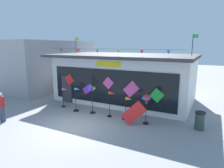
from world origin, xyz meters
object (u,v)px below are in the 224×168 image
object	(u,v)px
wind_spinner_far_left	(65,93)
wind_spinner_left	(77,99)
kite_shop_building	(125,77)
person_mid_plaza	(2,107)
wind_spinner_right	(128,107)
wind_spinner_far_right	(146,100)
wind_spinner_center_right	(111,99)
wind_spinner_center_left	(92,96)
trash_bin	(200,121)
display_kite_on_ground	(134,113)

from	to	relation	value
wind_spinner_far_left	wind_spinner_left	world-z (taller)	wind_spinner_left
kite_shop_building	person_mid_plaza	bearing A→B (deg)	-119.57
kite_shop_building	wind_spinner_right	size ratio (longest dim) A/B	7.71
wind_spinner_far_right	person_mid_plaza	xyz separation A→B (m)	(-7.29, -3.45, -0.51)
kite_shop_building	wind_spinner_center_right	bearing A→B (deg)	-77.56
kite_shop_building	wind_spinner_right	bearing A→B (deg)	-64.06
wind_spinner_center_right	person_mid_plaza	xyz separation A→B (m)	(-5.12, -3.50, -0.25)
wind_spinner_center_left	wind_spinner_center_right	size ratio (longest dim) A/B	1.16
wind_spinner_far_right	trash_bin	xyz separation A→B (m)	(2.68, 0.57, -0.89)
wind_spinner_far_left	wind_spinner_center_left	bearing A→B (deg)	-3.67
wind_spinner_far_left	wind_spinner_center_right	xyz separation A→B (m)	(3.77, -0.19, 0.09)
wind_spinner_center_right	wind_spinner_far_right	bearing A→B (deg)	-1.30
wind_spinner_center_left	wind_spinner_right	xyz separation A→B (m)	(2.41, 0.02, -0.37)
wind_spinner_far_right	person_mid_plaza	size ratio (longest dim) A/B	1.00
kite_shop_building	wind_spinner_left	world-z (taller)	kite_shop_building
wind_spinner_center_right	wind_spinner_right	bearing A→B (deg)	3.52
kite_shop_building	wind_spinner_center_left	world-z (taller)	kite_shop_building
wind_spinner_far_left	wind_spinner_center_left	size ratio (longest dim) A/B	0.76
wind_spinner_left	wind_spinner_right	distance (m)	3.52
wind_spinner_center_right	display_kite_on_ground	size ratio (longest dim) A/B	1.24
wind_spinner_left	person_mid_plaza	size ratio (longest dim) A/B	0.94
wind_spinner_center_right	person_mid_plaza	distance (m)	6.21
wind_spinner_far_right	person_mid_plaza	distance (m)	8.08
wind_spinner_far_right	kite_shop_building	bearing A→B (deg)	127.15
person_mid_plaza	trash_bin	size ratio (longest dim) A/B	1.79
wind_spinner_far_left	wind_spinner_far_right	bearing A→B (deg)	-2.33
wind_spinner_far_left	wind_spinner_center_left	xyz separation A→B (m)	(2.38, -0.15, 0.15)
wind_spinner_right	person_mid_plaza	distance (m)	7.10
wind_spinner_right	wind_spinner_center_right	bearing A→B (deg)	-176.48
wind_spinner_center_left	trash_bin	distance (m)	6.30
person_mid_plaza	display_kite_on_ground	bearing A→B (deg)	-0.26
wind_spinner_center_right	display_kite_on_ground	world-z (taller)	wind_spinner_center_right
wind_spinner_left	wind_spinner_center_right	world-z (taller)	wind_spinner_left
wind_spinner_center_left	kite_shop_building	bearing A→B (deg)	82.62
wind_spinner_right	trash_bin	size ratio (longest dim) A/B	1.44
wind_spinner_center_left	display_kite_on_ground	xyz separation A→B (m)	(3.02, -0.54, -0.49)
wind_spinner_center_right	wind_spinner_left	bearing A→B (deg)	-177.31
trash_bin	wind_spinner_right	bearing A→B (deg)	-173.13
wind_spinner_far_left	display_kite_on_ground	bearing A→B (deg)	-7.33
trash_bin	person_mid_plaza	bearing A→B (deg)	-158.03
wind_spinner_right	trash_bin	distance (m)	3.86
kite_shop_building	wind_spinner_far_right	xyz separation A→B (m)	(3.05, -4.03, -0.46)
wind_spinner_center_right	display_kite_on_ground	distance (m)	1.76
wind_spinner_left	wind_spinner_center_right	size ratio (longest dim) A/B	1.00
wind_spinner_center_right	wind_spinner_right	world-z (taller)	wind_spinner_center_right
wind_spinner_far_right	wind_spinner_left	bearing A→B (deg)	-179.17
trash_bin	display_kite_on_ground	xyz separation A→B (m)	(-3.22, -1.03, 0.20)
wind_spinner_far_left	wind_spinner_right	xyz separation A→B (m)	(4.79, -0.13, -0.22)
kite_shop_building	wind_spinner_far_left	distance (m)	4.83
kite_shop_building	display_kite_on_ground	world-z (taller)	kite_shop_building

